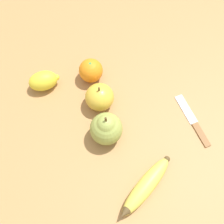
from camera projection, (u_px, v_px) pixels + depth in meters
name	position (u px, v px, depth m)	size (l,w,h in m)	color
ground_plane	(94.00, 145.00, 0.80)	(3.00, 3.00, 0.00)	#A87A47
banana	(146.00, 186.00, 0.73)	(0.19, 0.05, 0.04)	#DBCC4C
orange	(91.00, 71.00, 0.86)	(0.07, 0.07, 0.07)	orange
pear	(106.00, 128.00, 0.77)	(0.08, 0.08, 0.10)	#99A84C
apple	(100.00, 97.00, 0.82)	(0.08, 0.08, 0.08)	gold
lemon	(43.00, 81.00, 0.85)	(0.10, 0.09, 0.05)	yellow
paring_knife	(194.00, 122.00, 0.82)	(0.10, 0.15, 0.01)	silver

